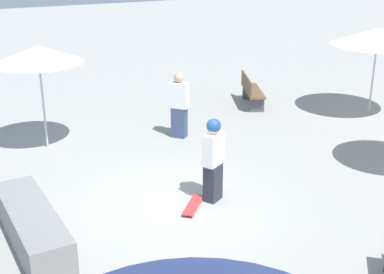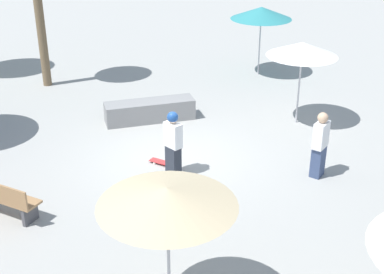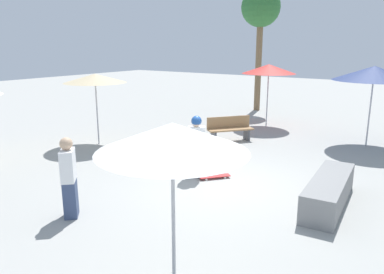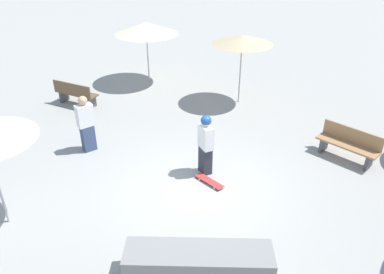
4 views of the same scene
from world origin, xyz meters
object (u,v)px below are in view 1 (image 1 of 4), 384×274
object	(u,v)px
skater_main	(213,157)
skateboard	(193,205)
shade_umbrella_cream	(378,36)
bystander_watching	(179,105)
concrete_ledge	(32,227)
shade_umbrella_white	(38,54)
bench_near	(251,91)

from	to	relation	value
skater_main	skateboard	distance (m)	0.93
skater_main	skateboard	bearing A→B (deg)	-14.98
shade_umbrella_cream	bystander_watching	bearing A→B (deg)	-95.47
bystander_watching	skater_main	bearing A→B (deg)	-56.64
skateboard	concrete_ledge	world-z (taller)	concrete_ledge
skateboard	shade_umbrella_white	xyz separation A→B (m)	(-4.10, -1.83, 2.11)
bench_near	bystander_watching	bearing A→B (deg)	-41.95
shade_umbrella_white	bystander_watching	xyz separation A→B (m)	(0.67, 3.04, -1.37)
skateboard	bystander_watching	size ratio (longest dim) A/B	0.46
concrete_ledge	bench_near	bearing A→B (deg)	125.62
bystander_watching	shade_umbrella_white	bearing A→B (deg)	-146.26
bench_near	concrete_ledge	bearing A→B (deg)	-33.85
skateboard	bystander_watching	distance (m)	3.71
concrete_ledge	bystander_watching	bearing A→B (deg)	130.62
bench_near	bystander_watching	distance (m)	3.28
bench_near	shade_umbrella_white	distance (m)	6.24
concrete_ledge	shade_umbrella_white	distance (m)	4.61
concrete_ledge	skateboard	bearing A→B (deg)	90.09
bench_near	bystander_watching	xyz separation A→B (m)	(1.51, -2.89, 0.38)
skateboard	bench_near	distance (m)	6.43
shade_umbrella_white	bystander_watching	world-z (taller)	shade_umbrella_white
skateboard	bench_near	world-z (taller)	bench_near
shade_umbrella_white	shade_umbrella_cream	xyz separation A→B (m)	(1.19, 8.48, -0.04)
bench_near	shade_umbrella_cream	xyz separation A→B (m)	(2.03, 2.55, 1.70)
bystander_watching	concrete_ledge	bearing A→B (deg)	-93.22
concrete_ledge	shade_umbrella_white	size ratio (longest dim) A/B	1.11
concrete_ledge	bench_near	world-z (taller)	bench_near
bench_near	shade_umbrella_white	xyz separation A→B (m)	(0.84, -5.93, 1.74)
skater_main	concrete_ledge	xyz separation A→B (m)	(0.15, -3.26, -0.56)
concrete_ledge	bystander_watching	world-z (taller)	bystander_watching
concrete_ledge	bystander_watching	distance (m)	5.30
skateboard	skater_main	bearing A→B (deg)	146.81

